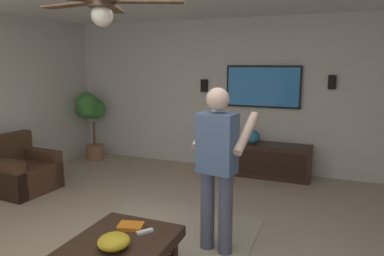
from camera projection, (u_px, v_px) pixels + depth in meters
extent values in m
cube|color=silver|center=(242.00, 95.00, 6.22)|extent=(0.10, 6.63, 2.61)
cube|color=#472D1E|center=(23.00, 178.00, 5.25)|extent=(0.86, 0.86, 0.40)
cube|color=#472D1E|center=(6.00, 148.00, 5.31)|extent=(0.81, 0.24, 0.42)
cube|color=#472D1E|center=(3.00, 179.00, 4.95)|extent=(0.22, 0.81, 0.56)
cube|color=#472D1E|center=(40.00, 167.00, 5.52)|extent=(0.22, 0.81, 0.56)
cube|color=#332116|center=(118.00, 248.00, 2.97)|extent=(1.00, 0.80, 0.10)
cylinder|color=#332116|center=(174.00, 253.00, 3.28)|extent=(0.07, 0.07, 0.30)
cylinder|color=#332116|center=(115.00, 240.00, 3.51)|extent=(0.07, 0.07, 0.30)
cube|color=#332116|center=(258.00, 159.00, 5.97)|extent=(0.44, 1.70, 0.55)
cube|color=black|center=(255.00, 163.00, 5.76)|extent=(0.01, 1.56, 0.39)
cube|color=black|center=(263.00, 87.00, 5.97)|extent=(0.05, 1.24, 0.70)
cube|color=#3184D8|center=(263.00, 87.00, 5.94)|extent=(0.01, 1.18, 0.64)
cylinder|color=#4C5166|center=(225.00, 215.00, 3.48)|extent=(0.14, 0.14, 0.82)
cylinder|color=#4C5166|center=(207.00, 210.00, 3.58)|extent=(0.14, 0.14, 0.82)
cube|color=slate|center=(217.00, 143.00, 3.41)|extent=(0.27, 0.39, 0.58)
sphere|color=beige|center=(218.00, 99.00, 3.33)|extent=(0.22, 0.22, 0.22)
cylinder|color=beige|center=(246.00, 133.00, 3.43)|extent=(0.49, 0.16, 0.37)
cylinder|color=beige|center=(206.00, 129.00, 3.65)|extent=(0.49, 0.16, 0.37)
cube|color=white|center=(234.00, 137.00, 3.73)|extent=(0.05, 0.06, 0.16)
cylinder|color=#9E6B4C|center=(95.00, 152.00, 6.98)|extent=(0.33, 0.33, 0.28)
cylinder|color=brown|center=(94.00, 133.00, 6.91)|extent=(0.05, 0.05, 0.46)
sphere|color=#3D7F38|center=(86.00, 108.00, 6.88)|extent=(0.40, 0.40, 0.40)
sphere|color=#3D7F38|center=(87.00, 103.00, 6.73)|extent=(0.39, 0.39, 0.39)
sphere|color=#3D7F38|center=(87.00, 108.00, 6.70)|extent=(0.35, 0.35, 0.35)
sphere|color=#3D7F38|center=(95.00, 109.00, 6.92)|extent=(0.41, 0.41, 0.41)
ellipsoid|color=gold|center=(114.00, 242.00, 2.86)|extent=(0.26, 0.26, 0.12)
cube|color=white|center=(145.00, 232.00, 3.13)|extent=(0.14, 0.13, 0.02)
cube|color=orange|center=(131.00, 226.00, 3.22)|extent=(0.21, 0.25, 0.04)
sphere|color=teal|center=(253.00, 137.00, 5.88)|extent=(0.22, 0.22, 0.22)
cube|color=black|center=(332.00, 82.00, 5.57)|extent=(0.06, 0.12, 0.22)
cube|color=black|center=(204.00, 86.00, 6.36)|extent=(0.06, 0.12, 0.22)
cylinder|color=#4C3828|center=(102.00, 1.00, 2.61)|extent=(0.20, 0.20, 0.08)
sphere|color=silver|center=(102.00, 16.00, 2.63)|extent=(0.16, 0.16, 0.16)
cube|color=brown|center=(112.00, 8.00, 2.92)|extent=(0.57, 0.31, 0.02)
cube|color=brown|center=(70.00, 5.00, 2.76)|extent=(0.19, 0.57, 0.02)
cube|color=brown|center=(146.00, 2.00, 2.62)|extent=(0.33, 0.56, 0.02)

